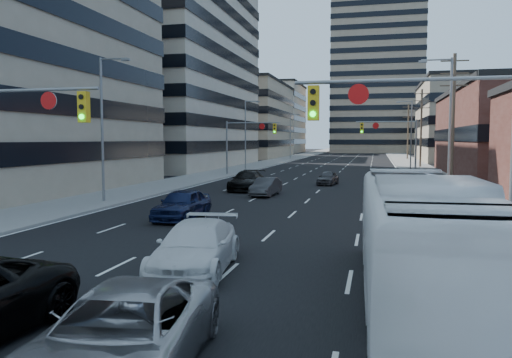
{
  "coord_description": "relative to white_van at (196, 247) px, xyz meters",
  "views": [
    {
      "loc": [
        6.06,
        -7.98,
        4.0
      ],
      "look_at": [
        0.77,
        14.01,
        2.2
      ],
      "focal_mm": 35.0,
      "sensor_mm": 36.0,
      "label": 1
    }
  ],
  "objects": [
    {
      "name": "ground",
      "position": [
        -0.83,
        -6.01,
        -0.75
      ],
      "size": [
        400.0,
        400.0,
        0.0
      ],
      "primitive_type": "plane",
      "color": "black",
      "rests_on": "ground"
    },
    {
      "name": "road_surface",
      "position": [
        -0.83,
        123.99,
        -0.74
      ],
      "size": [
        18.0,
        300.0,
        0.02
      ],
      "primitive_type": "cube",
      "color": "black",
      "rests_on": "ground"
    },
    {
      "name": "sidewalk_left",
      "position": [
        -12.33,
        123.99,
        -0.67
      ],
      "size": [
        5.0,
        300.0,
        0.15
      ],
      "primitive_type": "cube",
      "color": "slate",
      "rests_on": "ground"
    },
    {
      "name": "sidewalk_right",
      "position": [
        10.67,
        123.99,
        -0.67
      ],
      "size": [
        5.0,
        300.0,
        0.15
      ],
      "primitive_type": "cube",
      "color": "slate",
      "rests_on": "ground"
    },
    {
      "name": "office_left_mid",
      "position": [
        -27.83,
        53.99,
        13.25
      ],
      "size": [
        26.0,
        34.0,
        28.0
      ],
      "primitive_type": "cube",
      "color": "#ADA089",
      "rests_on": "ground"
    },
    {
      "name": "office_left_far",
      "position": [
        -24.83,
        93.99,
        7.25
      ],
      "size": [
        20.0,
        30.0,
        16.0
      ],
      "primitive_type": "cube",
      "color": "gray",
      "rests_on": "ground"
    },
    {
      "name": "office_right_far",
      "position": [
        24.17,
        81.99,
        6.25
      ],
      "size": [
        22.0,
        28.0,
        14.0
      ],
      "primitive_type": "cube",
      "color": "gray",
      "rests_on": "ground"
    },
    {
      "name": "apartment_tower",
      "position": [
        5.17,
        143.99,
        28.25
      ],
      "size": [
        26.0,
        26.0,
        58.0
      ],
      "primitive_type": "cube",
      "color": "gray",
      "rests_on": "ground"
    },
    {
      "name": "bg_block_left",
      "position": [
        -28.83,
        133.99,
        9.25
      ],
      "size": [
        24.0,
        24.0,
        20.0
      ],
      "primitive_type": "cube",
      "color": "#ADA089",
      "rests_on": "ground"
    },
    {
      "name": "bg_block_right",
      "position": [
        31.17,
        123.99,
        5.25
      ],
      "size": [
        22.0,
        22.0,
        12.0
      ],
      "primitive_type": "cube",
      "color": "gray",
      "rests_on": "ground"
    },
    {
      "name": "signal_near_left",
      "position": [
        -8.28,
        1.98,
        3.58
      ],
      "size": [
        6.59,
        0.33,
        6.0
      ],
      "color": "slate",
      "rests_on": "ground"
    },
    {
      "name": "signal_near_right",
      "position": [
        6.63,
        1.98,
        3.58
      ],
      "size": [
        6.59,
        0.33,
        6.0
      ],
      "color": "slate",
      "rests_on": "ground"
    },
    {
      "name": "signal_far_left",
      "position": [
        -8.51,
        38.98,
        3.55
      ],
      "size": [
        6.09,
        0.33,
        6.0
      ],
      "color": "slate",
      "rests_on": "ground"
    },
    {
      "name": "signal_far_right",
      "position": [
        6.86,
        38.98,
        3.55
      ],
      "size": [
        6.09,
        0.33,
        6.0
      ],
      "color": "slate",
      "rests_on": "ground"
    },
    {
      "name": "utility_pole_block",
      "position": [
        11.37,
        29.99,
        5.03
      ],
      "size": [
        2.2,
        0.28,
        11.0
      ],
      "color": "#4C3D2D",
      "rests_on": "ground"
    },
    {
      "name": "utility_pole_midblock",
      "position": [
        11.37,
        59.99,
        5.03
      ],
      "size": [
        2.2,
        0.28,
        11.0
      ],
      "color": "#4C3D2D",
      "rests_on": "ground"
    },
    {
      "name": "utility_pole_distant",
      "position": [
        11.37,
        89.99,
        5.03
      ],
      "size": [
        2.2,
        0.28,
        11.0
      ],
      "color": "#4C3D2D",
      "rests_on": "ground"
    },
    {
      "name": "streetlight_left_near",
      "position": [
        -11.16,
        13.99,
        4.31
      ],
      "size": [
        2.03,
        0.22,
        9.0
      ],
      "color": "slate",
      "rests_on": "ground"
    },
    {
      "name": "streetlight_left_mid",
      "position": [
        -11.16,
        48.99,
        4.31
      ],
      "size": [
        2.03,
        0.22,
        9.0
      ],
      "color": "slate",
      "rests_on": "ground"
    },
    {
      "name": "streetlight_left_far",
      "position": [
        -11.16,
        83.99,
        4.31
      ],
      "size": [
        2.03,
        0.22,
        9.0
      ],
      "color": "slate",
      "rests_on": "ground"
    },
    {
      "name": "streetlight_right_near",
      "position": [
        9.51,
        18.99,
        4.31
      ],
      "size": [
        2.03,
        0.22,
        9.0
      ],
      "color": "slate",
      "rests_on": "ground"
    },
    {
      "name": "streetlight_right_far",
      "position": [
        9.51,
        53.99,
        4.31
      ],
      "size": [
        2.03,
        0.22,
        9.0
      ],
      "color": "slate",
      "rests_on": "ground"
    },
    {
      "name": "white_van",
      "position": [
        0.0,
        0.0,
        0.0
      ],
      "size": [
        2.66,
        5.35,
        1.49
      ],
      "primitive_type": "imported",
      "rotation": [
        0.0,
        0.0,
        0.11
      ],
      "color": "silver",
      "rests_on": "ground"
    },
    {
      "name": "silver_suv",
      "position": [
        1.17,
        -6.68,
        -0.0
      ],
      "size": [
        3.12,
        5.63,
        1.49
      ],
      "primitive_type": "imported",
      "rotation": [
        0.0,
        0.0,
        0.13
      ],
      "color": "#9D9CA0",
      "rests_on": "ground"
    },
    {
      "name": "transit_bus",
      "position": [
        6.34,
        -1.49,
        0.82
      ],
      "size": [
        3.03,
        11.37,
        3.14
      ],
      "primitive_type": "imported",
      "rotation": [
        0.0,
        0.0,
        0.03
      ],
      "color": "white",
      "rests_on": "ground"
    },
    {
      "name": "sedan_blue",
      "position": [
        -4.12,
        9.15,
        0.02
      ],
      "size": [
        1.9,
        4.54,
        1.54
      ],
      "primitive_type": "imported",
      "rotation": [
        0.0,
        0.0,
        -0.02
      ],
      "color": "#0D1536",
      "rests_on": "ground"
    },
    {
      "name": "sedan_grey_center",
      "position": [
        -2.29,
        20.29,
        -0.1
      ],
      "size": [
        1.64,
        4.01,
        1.29
      ],
      "primitive_type": "imported",
      "rotation": [
        0.0,
        0.0,
        -0.07
      ],
      "color": "#313133",
      "rests_on": "ground"
    },
    {
      "name": "sedan_black_far",
      "position": [
        -4.54,
        23.68,
        0.02
      ],
      "size": [
        2.17,
        5.29,
        1.53
      ],
      "primitive_type": "imported",
      "rotation": [
        0.0,
        0.0,
        0.0
      ],
      "color": "black",
      "rests_on": "ground"
    },
    {
      "name": "sedan_grey_right",
      "position": [
        1.17,
        29.97,
        -0.14
      ],
      "size": [
        1.91,
        3.74,
        1.22
      ],
      "primitive_type": "imported",
      "rotation": [
        0.0,
        0.0,
        -0.13
      ],
      "color": "#39383B",
      "rests_on": "ground"
    }
  ]
}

